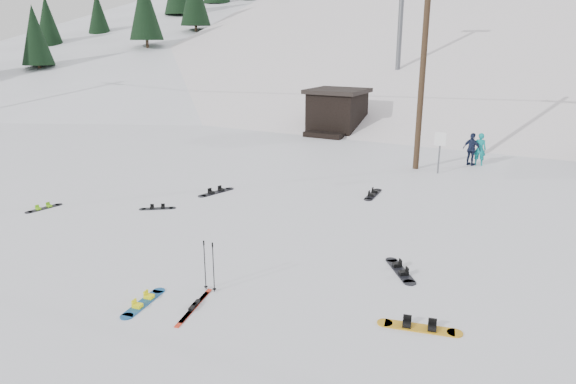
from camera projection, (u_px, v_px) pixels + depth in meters
The scene contains 20 objects.
ground at pixel (183, 278), 12.74m from camera, with size 200.00×200.00×0.00m, color white.
ski_slope at pixel (484, 191), 62.39m from camera, with size 60.00×75.00×45.00m, color white.
ridge_left at pixel (210, 162), 72.81m from camera, with size 34.00×85.00×38.00m, color white.
treeline_left at pixel (179, 89), 62.02m from camera, with size 20.00×64.00×10.00m, color black, non-canonical shape.
treeline_crest at pixel (521, 75), 85.01m from camera, with size 50.00×6.00×10.00m, color black, non-canonical shape.
utility_pole at pixel (423, 64), 22.25m from camera, with size 2.00×0.26×9.00m.
trail_sign at pixel (440, 145), 22.36m from camera, with size 0.50×0.09×1.85m.
lift_hut at pixel (337, 111), 32.25m from camera, with size 3.40×4.10×2.75m.
lift_tower_near at pixel (401, 9), 37.55m from camera, with size 2.20×0.36×8.00m.
hero_snowboard at pixel (143, 302), 11.51m from camera, with size 0.49×1.50×0.11m.
hero_skis at pixel (194, 306), 11.34m from camera, with size 0.51×1.71×0.09m.
ski_poles at pixel (209, 266), 11.96m from camera, with size 0.34×0.09×1.23m.
board_scatter_a at pixel (158, 208), 17.95m from camera, with size 1.08×0.85×0.09m.
board_scatter_b at pixel (216, 192), 19.84m from camera, with size 0.65×1.64×0.12m.
board_scatter_c at pixel (44, 208), 17.98m from camera, with size 0.41×1.32×0.09m.
board_scatter_d at pixel (400, 270), 13.11m from camera, with size 1.12×1.39×0.12m.
board_scatter_e at pixel (419, 327), 10.51m from camera, with size 1.69×0.63×0.12m.
board_scatter_f at pixel (373, 194), 19.56m from camera, with size 0.43×1.70×0.12m.
skier_teal at pixel (480, 149), 24.03m from camera, with size 0.56×0.37×1.53m, color #0D8585.
skier_navy at pixel (472, 149), 23.97m from camera, with size 0.90×0.37×1.53m, color #171F3B.
Camera 1 is at (7.87, -8.91, 5.69)m, focal length 32.00 mm.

